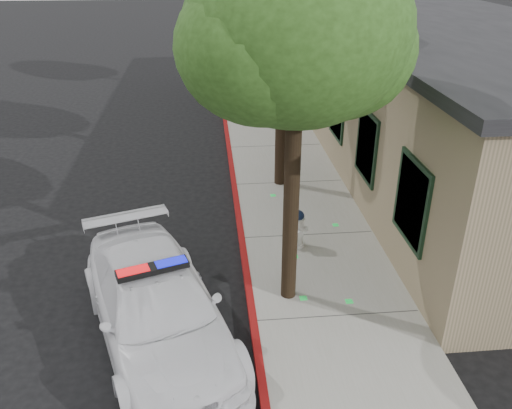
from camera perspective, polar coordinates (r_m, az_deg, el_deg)
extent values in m
plane|color=black|center=(9.89, -0.63, -13.27)|extent=(120.00, 120.00, 0.00)
cube|color=gray|center=(12.47, 5.53, -3.58)|extent=(3.20, 60.00, 0.15)
cube|color=#A01114|center=(12.29, -1.56, -3.93)|extent=(0.14, 60.00, 0.16)
cube|color=#9E8967|center=(18.60, 18.27, 12.00)|extent=(7.00, 20.00, 4.00)
cube|color=black|center=(18.21, 19.27, 18.43)|extent=(7.30, 20.30, 0.24)
cube|color=black|center=(10.33, 16.62, 0.32)|extent=(0.08, 1.48, 1.68)
cube|color=black|center=(12.92, 11.99, 6.27)|extent=(0.08, 1.48, 1.68)
cube|color=black|center=(15.65, 8.88, 10.18)|extent=(0.08, 1.48, 1.68)
cube|color=black|center=(18.47, 6.67, 12.89)|extent=(0.08, 1.48, 1.68)
cube|color=black|center=(21.34, 5.02, 14.87)|extent=(0.08, 1.48, 1.68)
cube|color=black|center=(24.24, 3.74, 16.37)|extent=(0.08, 1.48, 1.68)
cube|color=black|center=(27.16, 2.72, 17.54)|extent=(0.08, 1.48, 1.68)
imported|color=white|center=(9.35, -10.79, -10.89)|extent=(3.50, 5.37, 1.45)
cube|color=black|center=(8.90, -11.23, -6.90)|extent=(1.23, 0.64, 0.10)
cube|color=red|center=(8.85, -13.25, -7.29)|extent=(0.57, 0.39, 0.11)
cube|color=#0D12E2|center=(8.95, -9.23, -6.45)|extent=(0.57, 0.39, 0.11)
cylinder|color=white|center=(11.97, 4.37, -4.34)|extent=(0.38, 0.38, 0.07)
cylinder|color=white|center=(11.79, 4.43, -2.92)|extent=(0.32, 0.32, 0.62)
cylinder|color=white|center=(11.63, 4.48, -1.50)|extent=(0.36, 0.36, 0.05)
ellipsoid|color=#0D1932|center=(11.60, 4.49, -1.20)|extent=(0.33, 0.33, 0.25)
cylinder|color=#0D1932|center=(11.55, 4.51, -0.72)|extent=(0.08, 0.08, 0.07)
cylinder|color=white|center=(11.72, 3.55, -2.93)|extent=(0.16, 0.15, 0.12)
cylinder|color=white|center=(11.84, 5.30, -2.67)|extent=(0.16, 0.15, 0.12)
cylinder|color=white|center=(11.61, 4.75, -3.15)|extent=(0.18, 0.16, 0.16)
cylinder|color=black|center=(9.39, 3.86, 0.07)|extent=(0.29, 0.29, 4.00)
ellipsoid|color=#284916|center=(8.47, 4.51, 18.48)|extent=(3.55, 3.55, 3.02)
ellipsoid|color=#284916|center=(8.82, 8.40, 16.43)|extent=(2.67, 2.67, 2.27)
ellipsoid|color=#284916|center=(8.23, 1.00, 16.74)|extent=(2.78, 2.78, 2.36)
cylinder|color=black|center=(14.27, 2.76, 10.22)|extent=(0.30, 0.30, 4.27)
cylinder|color=black|center=(23.29, -2.25, 16.26)|extent=(0.28, 0.28, 3.83)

